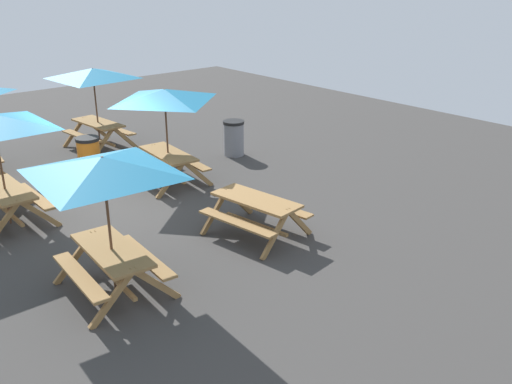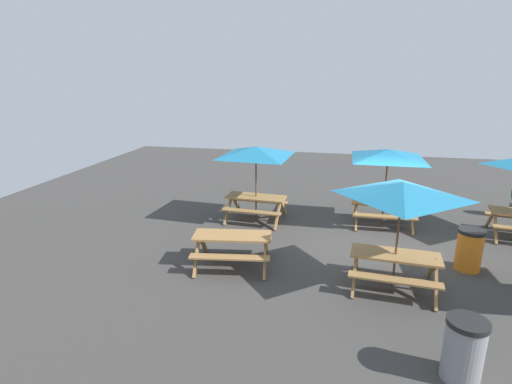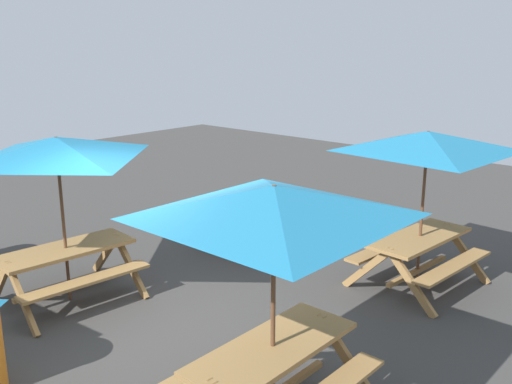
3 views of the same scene
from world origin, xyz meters
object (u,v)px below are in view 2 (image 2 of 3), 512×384
(picnic_table_0, at_px, (402,198))
(trash_bin_gray, at_px, (464,349))
(picnic_table_2, at_px, (232,243))
(picnic_table_5, at_px, (388,160))
(trash_bin_orange, at_px, (469,249))
(picnic_table_1, at_px, (256,157))

(picnic_table_0, height_order, trash_bin_gray, picnic_table_0)
(picnic_table_0, bearing_deg, picnic_table_2, -179.79)
(picnic_table_5, distance_m, trash_bin_orange, 3.42)
(picnic_table_1, relative_size, trash_bin_orange, 2.88)
(picnic_table_0, xyz_separation_m, trash_bin_orange, (1.78, 1.21, -1.49))
(picnic_table_0, bearing_deg, picnic_table_1, 142.27)
(trash_bin_gray, bearing_deg, picnic_table_2, 146.06)
(picnic_table_1, xyz_separation_m, picnic_table_5, (3.80, 0.38, 0.00))
(trash_bin_gray, bearing_deg, picnic_table_5, 95.06)
(picnic_table_0, height_order, trash_bin_orange, picnic_table_0)
(picnic_table_0, xyz_separation_m, picnic_table_1, (-3.69, 3.41, 0.00))
(picnic_table_0, relative_size, trash_bin_orange, 2.38)
(picnic_table_5, bearing_deg, picnic_table_2, -136.51)
(trash_bin_orange, bearing_deg, trash_bin_gray, -106.29)
(picnic_table_2, height_order, trash_bin_gray, trash_bin_gray)
(picnic_table_0, distance_m, picnic_table_5, 3.79)
(picnic_table_2, relative_size, trash_bin_orange, 2.01)
(picnic_table_5, relative_size, trash_bin_orange, 2.89)
(picnic_table_5, relative_size, trash_bin_gray, 2.89)
(picnic_table_1, height_order, picnic_table_5, same)
(trash_bin_gray, bearing_deg, picnic_table_1, 126.10)
(picnic_table_1, bearing_deg, picnic_table_0, -38.45)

